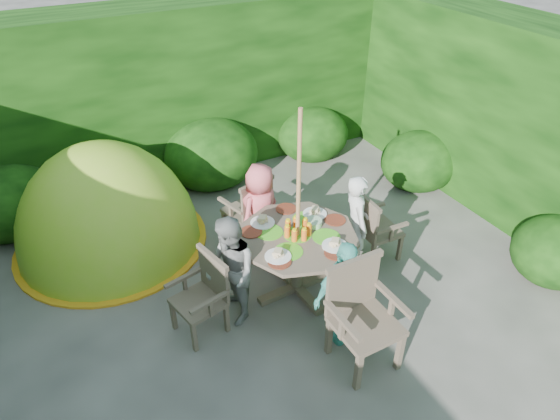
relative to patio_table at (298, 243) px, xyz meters
name	(u,v)px	position (x,y,z in m)	size (l,w,h in m)	color
ground	(278,338)	(-0.53, -0.56, -0.65)	(60.00, 60.00, 0.00)	#4A4842
hedge_enclosure	(221,175)	(-0.53, 0.78, 0.60)	(9.00, 9.00, 2.50)	black
patio_table	(298,243)	(0.00, 0.00, 0.00)	(1.42, 1.42, 0.93)	#483C2F
parasol_pole	(298,209)	(0.00, 0.00, 0.45)	(0.04, 0.04, 2.20)	#9A6B3D
garden_chair_right	(374,227)	(1.10, 0.08, -0.20)	(0.47, 0.53, 0.85)	#483C2F
garden_chair_left	(204,294)	(-1.11, -0.06, -0.20)	(0.55, 0.60, 0.84)	#483C2F
garden_chair_back	(250,208)	(-0.06, 1.10, -0.18)	(0.64, 0.60, 0.89)	#483C2F
garden_chair_front	(361,313)	(0.07, -1.09, -0.10)	(0.63, 0.57, 1.03)	#483C2F
child_right	(356,224)	(0.79, 0.05, -0.03)	(0.45, 0.30, 1.24)	silver
child_left	(231,272)	(-0.80, -0.05, -0.03)	(0.60, 0.47, 1.24)	gray
child_back	(261,211)	(-0.06, 0.80, -0.04)	(0.60, 0.39, 1.23)	#E25D67
child_front	(342,292)	(0.05, -0.80, -0.06)	(0.69, 0.29, 1.18)	#52C0B0
dome_tent	(114,243)	(-1.68, 1.83, -0.65)	(2.56, 2.56, 2.73)	#94C926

